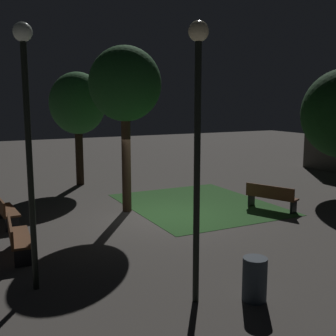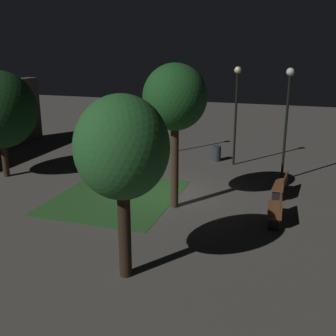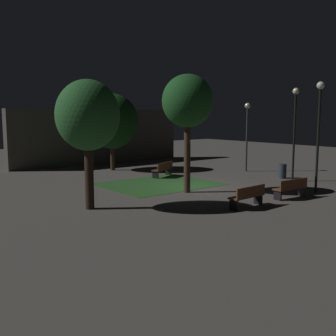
{
  "view_description": "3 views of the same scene",
  "coord_description": "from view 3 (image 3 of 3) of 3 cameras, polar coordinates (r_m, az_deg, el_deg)",
  "views": [
    {
      "loc": [
        11.92,
        -6.03,
        3.79
      ],
      "look_at": [
        -1.15,
        0.55,
        1.41
      ],
      "focal_mm": 44.58,
      "sensor_mm": 36.0,
      "label": 1
    },
    {
      "loc": [
        -15.8,
        -5.52,
        6.16
      ],
      "look_at": [
        0.42,
        -0.17,
        1.06
      ],
      "focal_mm": 43.95,
      "sensor_mm": 36.0,
      "label": 2
    },
    {
      "loc": [
        -13.76,
        -15.36,
        3.68
      ],
      "look_at": [
        -1.15,
        0.61,
        1.0
      ],
      "focal_mm": 43.14,
      "sensor_mm": 36.0,
      "label": 3
    }
  ],
  "objects": [
    {
      "name": "grass_lawn",
      "position": [
        21.63,
        -1.36,
        -2.29
      ],
      "size": [
        5.91,
        4.92,
        0.01
      ],
      "primitive_type": "cube",
      "color": "#2D6028",
      "rests_on": "ground"
    },
    {
      "name": "lamp_post_plaza_east",
      "position": [
        23.32,
        17.48,
        6.56
      ],
      "size": [
        0.36,
        0.36,
        5.15
      ],
      "color": "black",
      "rests_on": "ground"
    },
    {
      "name": "ground_plane",
      "position": [
        20.95,
        3.5,
        -2.63
      ],
      "size": [
        60.0,
        60.0,
        0.0
      ],
      "primitive_type": "plane",
      "color": "#56514C"
    },
    {
      "name": "bench_lawn_edge",
      "position": [
        16.45,
        11.24,
        -3.86
      ],
      "size": [
        1.83,
        0.6,
        0.88
      ],
      "color": "brown",
      "rests_on": "ground"
    },
    {
      "name": "lamp_post_path_center",
      "position": [
        20.28,
        20.56,
        6.46
      ],
      "size": [
        0.36,
        0.36,
        5.22
      ],
      "color": "black",
      "rests_on": "ground"
    },
    {
      "name": "bench_corner",
      "position": [
        18.72,
        17.01,
        -2.67
      ],
      "size": [
        1.83,
        0.59,
        0.88
      ],
      "color": "brown",
      "rests_on": "ground"
    },
    {
      "name": "tree_left_canopy",
      "position": [
        15.89,
        -11.28,
        7.16
      ],
      "size": [
        2.47,
        2.47,
        5.04
      ],
      "color": "#2D2116",
      "rests_on": "ground"
    },
    {
      "name": "trash_bin",
      "position": [
        24.51,
        15.84,
        -0.42
      ],
      "size": [
        0.47,
        0.47,
        0.85
      ],
      "primitive_type": "cylinder",
      "color": "#2D3842",
      "rests_on": "ground"
    },
    {
      "name": "tree_tall_center",
      "position": [
        19.06,
        2.78,
        9.27
      ],
      "size": [
        2.4,
        2.4,
        5.57
      ],
      "color": "#423021",
      "rests_on": "ground"
    },
    {
      "name": "bench_path_side",
      "position": [
        24.13,
        -0.68,
        -0.12
      ],
      "size": [
        1.84,
        1.16,
        0.88
      ],
      "color": "brown",
      "rests_on": "ground"
    },
    {
      "name": "building_wall_backdrop",
      "position": [
        31.21,
        -9.66,
        4.41
      ],
      "size": [
        13.91,
        0.8,
        4.11
      ],
      "primitive_type": "cube",
      "color": "#4C4742",
      "rests_on": "ground"
    },
    {
      "name": "lamp_post_near_wall",
      "position": [
        26.78,
        11.12,
        5.98
      ],
      "size": [
        0.36,
        0.36,
        4.45
      ],
      "color": "#333338",
      "rests_on": "ground"
    },
    {
      "name": "tree_back_right",
      "position": [
        27.12,
        -7.93,
        6.54
      ],
      "size": [
        3.5,
        3.5,
        5.09
      ],
      "color": "#38281C",
      "rests_on": "ground"
    }
  ]
}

